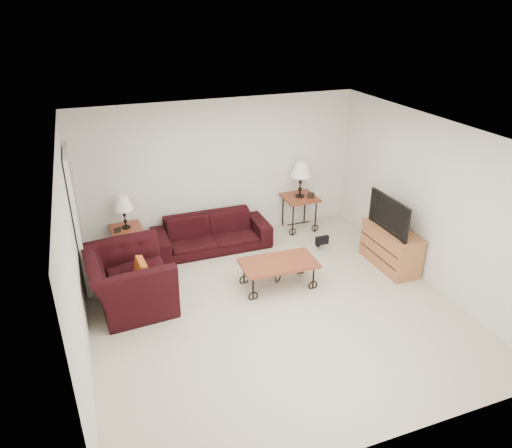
{
  "coord_description": "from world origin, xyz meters",
  "views": [
    {
      "loc": [
        -2.19,
        -5.18,
        3.98
      ],
      "look_at": [
        0.0,
        0.7,
        1.0
      ],
      "focal_mm": 33.29,
      "sensor_mm": 36.0,
      "label": 1
    }
  ],
  "objects": [
    {
      "name": "armchair",
      "position": [
        -1.88,
        0.77,
        0.41
      ],
      "size": [
        1.2,
        1.34,
        0.83
      ],
      "primitive_type": "imported",
      "rotation": [
        0.0,
        0.0,
        1.64
      ],
      "color": "black",
      "rests_on": "ground"
    },
    {
      "name": "lamp_left",
      "position": [
        -1.74,
        2.2,
        0.83
      ],
      "size": [
        0.34,
        0.34,
        0.55
      ],
      "primitive_type": null,
      "rotation": [
        0.0,
        0.0,
        0.08
      ],
      "color": "black",
      "rests_on": "side_table_left"
    },
    {
      "name": "backpack",
      "position": [
        1.43,
        1.4,
        0.24
      ],
      "size": [
        0.41,
        0.33,
        0.48
      ],
      "primitive_type": "ellipsoid",
      "rotation": [
        0.0,
        0.0,
        -0.15
      ],
      "color": "black",
      "rests_on": "ground"
    },
    {
      "name": "wall_front",
      "position": [
        0.0,
        -2.5,
        1.25
      ],
      "size": [
        5.0,
        0.02,
        2.5
      ],
      "primitive_type": "cube",
      "color": "silver",
      "rests_on": "ground"
    },
    {
      "name": "ground",
      "position": [
        0.0,
        0.0,
        0.0
      ],
      "size": [
        5.0,
        5.0,
        0.0
      ],
      "primitive_type": "plane",
      "color": "beige",
      "rests_on": "ground"
    },
    {
      "name": "tv_stand",
      "position": [
        2.23,
        0.42,
        0.33
      ],
      "size": [
        0.46,
        1.09,
        0.66
      ],
      "primitive_type": "cube",
      "color": "#AA713F",
      "rests_on": "ground"
    },
    {
      "name": "sofa",
      "position": [
        -0.34,
        2.02,
        0.29
      ],
      "size": [
        2.01,
        0.79,
        0.59
      ],
      "primitive_type": "imported",
      "color": "black",
      "rests_on": "ground"
    },
    {
      "name": "side_table_left",
      "position": [
        -1.74,
        2.2,
        0.28
      ],
      "size": [
        0.55,
        0.55,
        0.55
      ],
      "primitive_type": "cube",
      "rotation": [
        0.0,
        0.0,
        0.08
      ],
      "color": "brown",
      "rests_on": "ground"
    },
    {
      "name": "side_table_right",
      "position": [
        1.43,
        2.2,
        0.33
      ],
      "size": [
        0.61,
        0.61,
        0.67
      ],
      "primitive_type": "cube",
      "rotation": [
        0.0,
        0.0,
        -0.0
      ],
      "color": "brown",
      "rests_on": "ground"
    },
    {
      "name": "photo_frame_left",
      "position": [
        -1.89,
        2.05,
        0.6
      ],
      "size": [
        0.11,
        0.04,
        0.09
      ],
      "primitive_type": "cube",
      "rotation": [
        0.0,
        0.0,
        0.25
      ],
      "color": "black",
      "rests_on": "side_table_left"
    },
    {
      "name": "wall_back",
      "position": [
        0.0,
        2.5,
        1.25
      ],
      "size": [
        5.0,
        0.02,
        2.5
      ],
      "primitive_type": "cube",
      "color": "silver",
      "rests_on": "ground"
    },
    {
      "name": "photo_frame_right",
      "position": [
        1.58,
        2.05,
        0.72
      ],
      "size": [
        0.13,
        0.05,
        0.11
      ],
      "primitive_type": "cube",
      "rotation": [
        0.0,
        0.0,
        -0.21
      ],
      "color": "black",
      "rests_on": "side_table_right"
    },
    {
      "name": "wall_left",
      "position": [
        -2.5,
        0.0,
        1.25
      ],
      "size": [
        0.02,
        5.0,
        2.5
      ],
      "primitive_type": "cube",
      "color": "silver",
      "rests_on": "ground"
    },
    {
      "name": "lamp_right",
      "position": [
        1.43,
        2.2,
        1.0
      ],
      "size": [
        0.38,
        0.38,
        0.67
      ],
      "primitive_type": null,
      "rotation": [
        0.0,
        0.0,
        -0.0
      ],
      "color": "black",
      "rests_on": "side_table_right"
    },
    {
      "name": "coffee_table",
      "position": [
        0.28,
        0.48,
        0.21
      ],
      "size": [
        1.16,
        0.66,
        0.42
      ],
      "primitive_type": "cube",
      "rotation": [
        0.0,
        0.0,
        -0.04
      ],
      "color": "brown",
      "rests_on": "ground"
    },
    {
      "name": "doorway",
      "position": [
        -2.47,
        1.65,
        1.02
      ],
      "size": [
        0.08,
        0.94,
        2.04
      ],
      "primitive_type": "cube",
      "color": "black",
      "rests_on": "ground"
    },
    {
      "name": "throw_pillow",
      "position": [
        -1.73,
        0.72,
        0.52
      ],
      "size": [
        0.12,
        0.38,
        0.37
      ],
      "primitive_type": "cube",
      "rotation": [
        0.0,
        0.0,
        1.64
      ],
      "color": "#B73C17",
      "rests_on": "armchair"
    },
    {
      "name": "ceiling",
      "position": [
        0.0,
        0.0,
        2.5
      ],
      "size": [
        5.0,
        5.0,
        0.0
      ],
      "primitive_type": "plane",
      "color": "white",
      "rests_on": "wall_back"
    },
    {
      "name": "television",
      "position": [
        2.21,
        0.42,
        0.94
      ],
      "size": [
        0.13,
        0.98,
        0.56
      ],
      "primitive_type": "imported",
      "rotation": [
        0.0,
        0.0,
        -1.57
      ],
      "color": "black",
      "rests_on": "tv_stand"
    },
    {
      "name": "wall_right",
      "position": [
        2.5,
        0.0,
        1.25
      ],
      "size": [
        0.02,
        5.0,
        2.5
      ],
      "primitive_type": "cube",
      "color": "silver",
      "rests_on": "ground"
    }
  ]
}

